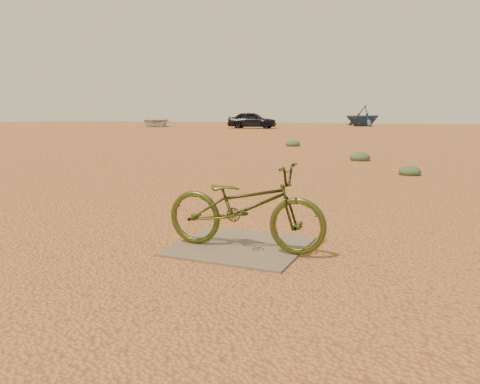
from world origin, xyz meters
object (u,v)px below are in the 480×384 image
at_px(bicycle, 245,206).
at_px(boat_far_left, 363,116).
at_px(boat_near_left, 155,121).
at_px(car, 252,120).
at_px(plywood_board, 240,246).

bearing_deg(bicycle, boat_far_left, 4.68).
distance_m(bicycle, boat_near_left, 44.71).
height_order(bicycle, car, car).
relative_size(plywood_board, boat_near_left, 0.25).
bearing_deg(boat_far_left, bicycle, -41.13).
height_order(car, boat_near_left, car).
distance_m(car, boat_far_left, 13.52).
distance_m(plywood_board, boat_near_left, 44.58).
xyz_separation_m(bicycle, boat_near_left, (-25.37, 36.81, 0.08)).
distance_m(plywood_board, bicycle, 0.48).
xyz_separation_m(plywood_board, boat_near_left, (-25.27, 36.72, 0.55)).
height_order(plywood_board, boat_far_left, boat_far_left).
xyz_separation_m(bicycle, car, (-14.16, 35.62, 0.28)).
xyz_separation_m(car, boat_near_left, (-11.21, 1.19, -0.20)).
height_order(boat_near_left, boat_far_left, boat_far_left).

